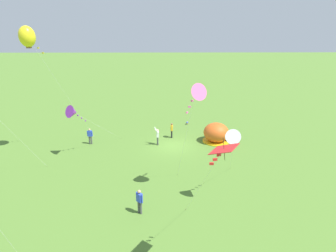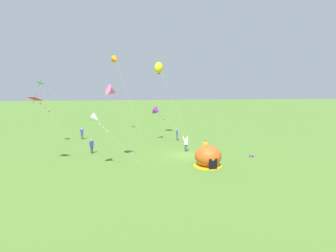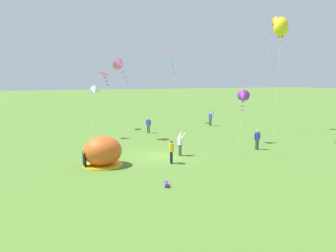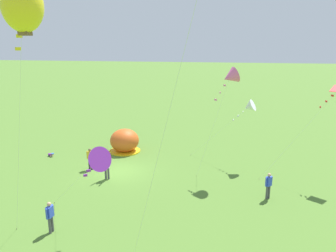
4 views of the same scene
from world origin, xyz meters
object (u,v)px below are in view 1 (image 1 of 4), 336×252
Objects in this scene: kite_pink at (195,93)px; kite_red at (222,152)px; popup_tent at (216,133)px; kite_yellow at (27,37)px; person_watching_sky at (140,200)px; person_far_back at (172,130)px; person_near_tent at (90,135)px; person_flying_kite at (157,136)px; kite_purple at (73,112)px; toddler_crawling at (187,123)px; kite_white at (233,138)px.

kite_red is (-0.28, 7.19, -0.88)m from kite_pink.
kite_red reaches higher than popup_tent.
kite_yellow is at bearing -44.79° from kite_red.
person_watching_sky is (7.21, 11.90, -0.03)m from popup_tent.
person_far_back is at bearing -83.37° from kite_pink.
person_near_tent is at bearing -61.79° from person_watching_sky.
kite_yellow is (12.38, 3.82, 9.83)m from person_far_back.
person_flying_kite is at bearing -71.91° from kite_pink.
person_watching_sky is 11.33m from kite_purple.
person_flying_kite is at bearing 177.40° from person_near_tent.
kite_red is at bearing 94.84° from person_far_back.
person_far_back is at bearing -128.14° from person_flying_kite.
kite_purple is (6.58, -8.57, 3.40)m from person_watching_sky.
popup_tent is at bearing -178.21° from person_near_tent.
toddler_crawling is 0.05× the size of kite_yellow.
popup_tent is 5.08× the size of toddler_crawling.
toddler_crawling is 0.32× the size of person_near_tent.
kite_white reaches higher than person_far_back.
person_far_back is 13.02m from kite_white.
kite_pink reaches higher than toddler_crawling.
kite_purple is at bearing -51.02° from kite_red.
person_far_back is at bearing -153.26° from kite_purple.
person_far_back is at bearing -14.55° from popup_tent.
kite_yellow is (10.84, 1.85, 9.80)m from person_flying_kite.
kite_pink is (-2.75, 8.43, 6.30)m from person_flying_kite.
kite_red is at bearing 78.77° from popup_tent.
popup_tent is 11.67m from kite_pink.
popup_tent is at bearing -173.29° from person_flying_kite.
kite_yellow reaches higher than toddler_crawling.
kite_pink reaches higher than popup_tent.
person_flying_kite is (3.71, 6.63, 0.82)m from toddler_crawling.
kite_white is at bearing -168.81° from person_watching_sky.
toddler_crawling is 0.10× the size of kite_purple.
person_flying_kite is at bearing 60.78° from toddler_crawling.
toddler_crawling is 7.64m from person_flying_kite.
kite_pink is (3.53, 9.17, 6.30)m from popup_tent.
person_watching_sky is 0.32× the size of kite_white.
person_far_back is 0.24× the size of kite_red.
person_watching_sky is 7.82m from kite_pink.
kite_yellow is 2.17× the size of kite_white.
kite_red is at bearing 70.24° from kite_white.
person_flying_kite is 0.24× the size of kite_pink.
person_flying_kite is 10.88m from kite_pink.
person_flying_kite is 7.09m from person_near_tent.
person_flying_kite is at bearing -160.95° from kite_purple.
kite_white is at bearing 152.91° from kite_yellow.
toddler_crawling is 0.29× the size of person_flying_kite.
kite_yellow is at bearing 30.22° from toddler_crawling.
kite_yellow is (17.12, 2.59, 9.80)m from popup_tent.
kite_red reaches higher than kite_white.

